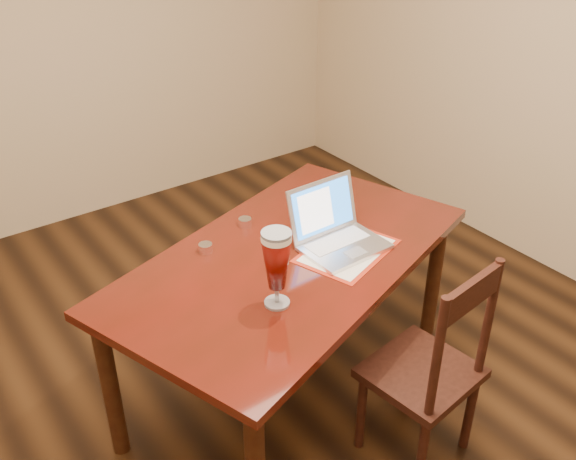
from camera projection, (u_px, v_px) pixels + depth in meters
ground at (264, 441)px, 2.87m from camera, size 5.00×5.00×0.00m
room_shell at (253, 46)px, 1.98m from camera, size 4.51×5.01×2.71m
dining_table at (291, 271)px, 2.80m from camera, size 1.86×1.40×1.10m
dining_chair at (429, 371)px, 2.60m from camera, size 0.46×0.45×0.99m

